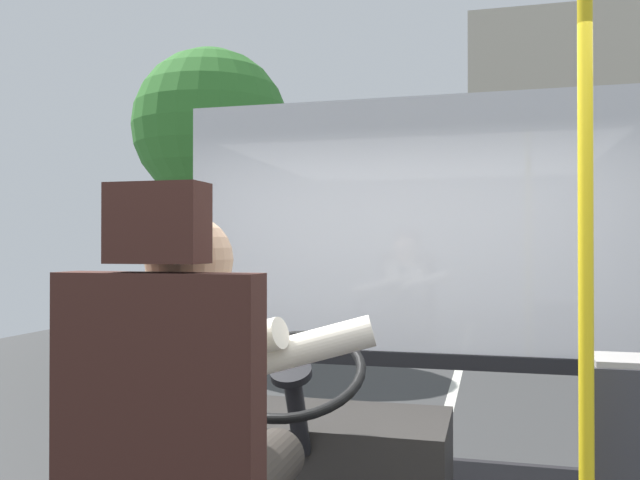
{
  "coord_description": "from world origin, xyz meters",
  "views": [
    {
      "loc": [
        0.47,
        -2.0,
        1.84
      ],
      "look_at": [
        -0.23,
        0.7,
        1.87
      ],
      "focal_mm": 37.08,
      "sensor_mm": 36.0,
      "label": 1
    }
  ],
  "objects_px": {
    "handrail_pole": "(586,289)",
    "bus_driver": "(200,415)",
    "steering_console": "(319,456)",
    "fare_box": "(628,475)"
  },
  "relations": [
    {
      "from": "steering_console",
      "to": "handrail_pole",
      "type": "distance_m",
      "value": 1.43
    },
    {
      "from": "handrail_pole",
      "to": "fare_box",
      "type": "relative_size",
      "value": 2.62
    },
    {
      "from": "steering_console",
      "to": "fare_box",
      "type": "bearing_deg",
      "value": -19.63
    },
    {
      "from": "handrail_pole",
      "to": "fare_box",
      "type": "bearing_deg",
      "value": 59.0
    },
    {
      "from": "handrail_pole",
      "to": "fare_box",
      "type": "xyz_separation_m",
      "value": [
        0.16,
        0.27,
        -0.62
      ]
    },
    {
      "from": "steering_console",
      "to": "handrail_pole",
      "type": "xyz_separation_m",
      "value": [
        0.99,
        -0.68,
        0.78
      ]
    },
    {
      "from": "bus_driver",
      "to": "handrail_pole",
      "type": "bearing_deg",
      "value": 28.02
    },
    {
      "from": "handrail_pole",
      "to": "bus_driver",
      "type": "bearing_deg",
      "value": -151.98
    },
    {
      "from": "fare_box",
      "to": "handrail_pole",
      "type": "bearing_deg",
      "value": -121.0
    },
    {
      "from": "steering_console",
      "to": "handrail_pole",
      "type": "relative_size",
      "value": 0.55
    }
  ]
}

